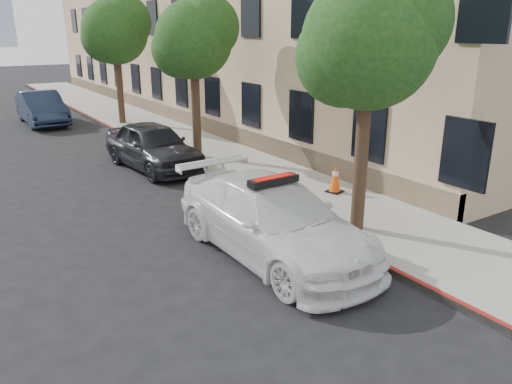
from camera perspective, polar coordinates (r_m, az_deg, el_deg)
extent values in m
plane|color=black|center=(11.67, -6.00, -4.64)|extent=(120.00, 120.00, 0.00)
cube|color=gray|center=(21.80, -9.79, 6.24)|extent=(3.20, 50.00, 0.15)
cube|color=maroon|center=(21.25, -13.61, 5.69)|extent=(0.12, 50.00, 0.15)
cube|color=tan|center=(28.33, -3.74, 19.21)|extent=(8.00, 36.00, 10.00)
cylinder|color=black|center=(11.19, 11.93, 3.79)|extent=(0.30, 0.30, 3.30)
sphere|color=#123B14|center=(10.85, 12.80, 16.41)|extent=(2.80, 2.80, 2.80)
sphere|color=#123B14|center=(10.94, 15.68, 18.31)|extent=(2.24, 2.24, 2.24)
sphere|color=#123B14|center=(10.84, 10.18, 14.97)|extent=(2.10, 2.10, 2.10)
cylinder|color=black|center=(17.64, -6.86, 9.09)|extent=(0.30, 0.30, 3.19)
sphere|color=#123B14|center=(17.42, -7.17, 16.89)|extent=(2.60, 2.60, 2.60)
sphere|color=#123B14|center=(17.33, -5.51, 18.26)|extent=(2.08, 2.08, 2.08)
sphere|color=#123B14|center=(17.55, -8.64, 15.85)|extent=(1.95, 1.95, 1.95)
cylinder|color=black|center=(24.98, -15.31, 11.52)|extent=(0.30, 0.30, 3.41)
sphere|color=#123B14|center=(24.84, -15.82, 17.26)|extent=(3.00, 3.00, 3.00)
sphere|color=#123B14|center=(24.68, -14.75, 18.27)|extent=(2.40, 2.40, 2.40)
sphere|color=#123B14|center=(25.02, -16.77, 16.49)|extent=(2.25, 2.25, 2.25)
imported|color=silver|center=(10.27, 1.96, -3.16)|extent=(2.26, 5.36, 1.55)
cube|color=black|center=(9.99, 2.01, 1.29)|extent=(1.10, 0.30, 0.14)
cube|color=#A50A07|center=(9.98, 2.01, 1.62)|extent=(0.90, 0.24, 0.06)
imported|color=black|center=(17.03, -11.67, 5.19)|extent=(2.19, 4.68, 1.55)
imported|color=#162037|center=(26.82, -23.29, 8.82)|extent=(1.69, 4.81, 1.58)
cylinder|color=silver|center=(12.90, 2.86, -1.32)|extent=(0.32, 0.32, 0.10)
cylinder|color=silver|center=(12.79, 2.88, 0.06)|extent=(0.24, 0.24, 0.55)
ellipsoid|color=navy|center=(12.68, 2.91, 1.64)|extent=(0.26, 0.26, 0.18)
cylinder|color=silver|center=(12.75, 2.89, 0.59)|extent=(0.35, 0.15, 0.10)
cylinder|color=silver|center=(12.75, 2.89, 0.59)|extent=(0.13, 0.19, 0.10)
cube|color=black|center=(14.12, 8.97, 0.08)|extent=(0.50, 0.50, 0.03)
cone|color=#F64E0C|center=(14.00, 9.05, 1.59)|extent=(0.32, 0.32, 0.75)
cylinder|color=white|center=(13.97, 9.07, 2.08)|extent=(0.17, 0.17, 0.11)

